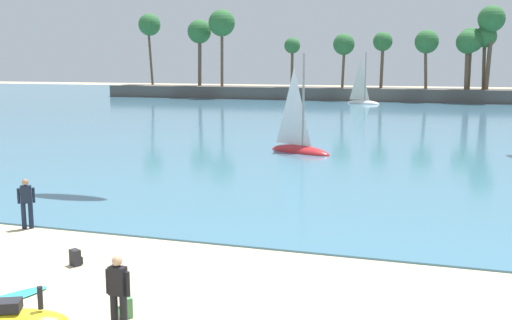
# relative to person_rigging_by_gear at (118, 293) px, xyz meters

# --- Properties ---
(sea) EXTENTS (220.00, 109.45, 0.06)m
(sea) POSITION_rel_person_rigging_by_gear_xyz_m (-2.85, 60.93, -0.86)
(sea) COLOR teal
(sea) RESTS_ON ground
(palm_headland) EXTENTS (81.93, 6.76, 13.06)m
(palm_headland) POSITION_rel_person_rigging_by_gear_xyz_m (-1.75, 75.57, 3.12)
(palm_headland) COLOR #514C47
(palm_headland) RESTS_ON ground
(person_rigging_by_gear) EXTENTS (0.55, 0.22, 1.67)m
(person_rigging_by_gear) POSITION_rel_person_rigging_by_gear_xyz_m (0.00, 0.00, 0.00)
(person_rigging_by_gear) COLOR black
(person_rigging_by_gear) RESTS_ON ground
(person_at_waterline) EXTENTS (0.47, 0.35, 1.67)m
(person_at_waterline) POSITION_rel_person_rigging_by_gear_xyz_m (-6.89, 6.02, 0.00)
(person_at_waterline) COLOR #141E33
(person_at_waterline) RESTS_ON ground
(backpack_near_kite) EXTENTS (0.36, 0.36, 0.44)m
(backpack_near_kite) POSITION_rel_person_rigging_by_gear_xyz_m (-3.28, 3.37, -0.69)
(backpack_near_kite) COLOR #232328
(backpack_near_kite) RESTS_ON ground
(backpack_by_trailer) EXTENTS (0.37, 0.37, 0.44)m
(backpack_by_trailer) POSITION_rel_person_rigging_by_gear_xyz_m (-0.33, 0.83, -0.69)
(backpack_by_trailer) COLOR #47844C
(backpack_by_trailer) RESTS_ON ground
(surfboard) EXTENTS (1.34, 2.13, 0.08)m
(surfboard) POSITION_rel_person_rigging_by_gear_xyz_m (-3.44, 0.77, -0.85)
(surfboard) COLOR #2DA8B2
(surfboard) RESTS_ON ground
(sailboat_near_shore) EXTENTS (4.46, 3.08, 6.28)m
(sailboat_near_shore) POSITION_rel_person_rigging_by_gear_xyz_m (-2.24, 24.78, -0.27)
(sailboat_near_shore) COLOR red
(sailboat_near_shore) RESTS_ON sea
(sailboat_mid_bay) EXTENTS (4.98, 3.42, 7.01)m
(sailboat_mid_bay) POSITION_rel_person_rigging_by_gear_xyz_m (-4.22, 68.52, -0.20)
(sailboat_mid_bay) COLOR white
(sailboat_mid_bay) RESTS_ON sea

